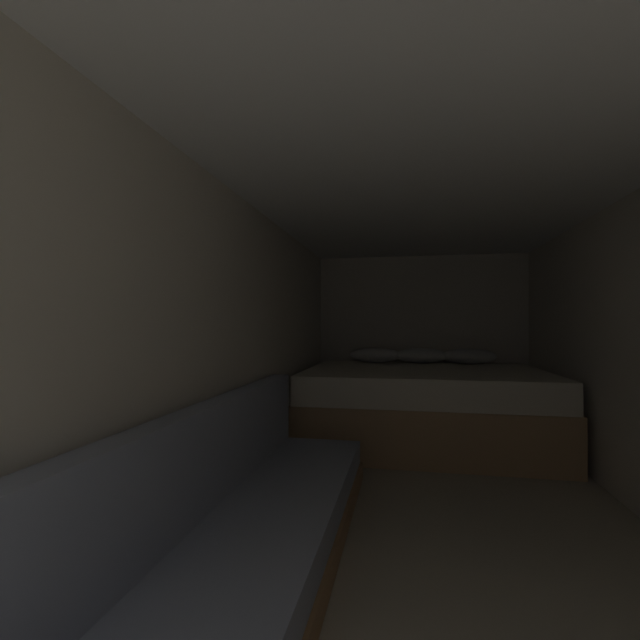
# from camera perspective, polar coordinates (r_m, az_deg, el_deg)

# --- Properties ---
(ground_plane) EXTENTS (7.57, 7.57, 0.00)m
(ground_plane) POSITION_cam_1_polar(r_m,az_deg,el_deg) (2.77, 15.06, -25.24)
(ground_plane) COLOR #A39984
(wall_back) EXTENTS (2.50, 0.05, 1.97)m
(wall_back) POSITION_cam_1_polar(r_m,az_deg,el_deg) (5.32, 12.93, -2.42)
(wall_back) COLOR beige
(wall_back) RESTS_ON ground
(wall_left) EXTENTS (0.05, 5.57, 1.97)m
(wall_left) POSITION_cam_1_polar(r_m,az_deg,el_deg) (2.72, -11.70, -4.18)
(wall_left) COLOR beige
(wall_left) RESTS_ON ground
(ceiling_slab) EXTENTS (2.50, 5.57, 0.05)m
(ceiling_slab) POSITION_cam_1_polar(r_m,az_deg,el_deg) (2.65, 14.94, 17.85)
(ceiling_slab) COLOR white
(ceiling_slab) RESTS_ON wall_left
(bed) EXTENTS (2.28, 1.72, 0.89)m
(bed) POSITION_cam_1_polar(r_m,az_deg,el_deg) (4.48, 13.33, -10.66)
(bed) COLOR tan
(bed) RESTS_ON ground
(sofa_left) EXTENTS (0.69, 3.26, 0.77)m
(sofa_left) POSITION_cam_1_polar(r_m,az_deg,el_deg) (2.03, -12.68, -27.62)
(sofa_left) COLOR #9E7247
(sofa_left) RESTS_ON ground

